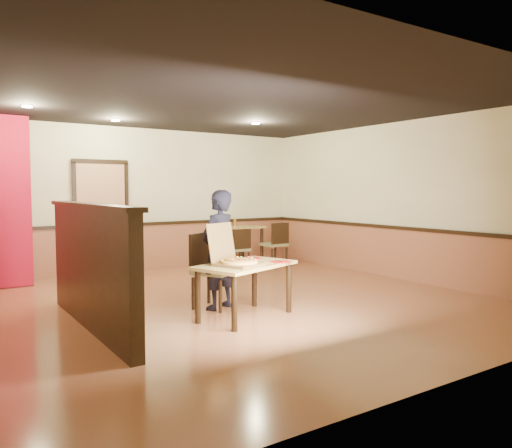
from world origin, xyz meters
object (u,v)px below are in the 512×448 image
(main_table, at_px, (245,272))
(diner, at_px, (219,250))
(side_table, at_px, (242,235))
(pizza_box, at_px, (236,260))
(diner_chair, at_px, (209,267))
(side_chair_right, at_px, (276,242))
(side_chair_left, at_px, (239,248))
(condiment, at_px, (235,222))

(main_table, bearing_deg, diner, 75.39)
(main_table, distance_m, side_table, 4.42)
(pizza_box, bearing_deg, main_table, -2.56)
(diner_chair, distance_m, pizza_box, 0.82)
(side_table, bearing_deg, main_table, -121.33)
(diner_chair, distance_m, side_chair_right, 3.76)
(side_chair_right, height_order, pizza_box, pizza_box)
(diner_chair, bearing_deg, diner, -96.45)
(main_table, xyz_separation_m, pizza_box, (-0.17, -0.06, 0.17))
(main_table, bearing_deg, side_chair_left, 40.47)
(diner_chair, bearing_deg, side_chair_right, 8.56)
(diner, bearing_deg, side_chair_left, -148.84)
(side_chair_right, bearing_deg, diner, 39.93)
(diner_chair, distance_m, side_chair_left, 3.13)
(condiment, bearing_deg, side_chair_left, -115.61)
(diner_chair, height_order, side_table, diner_chair)
(side_chair_right, bearing_deg, diner_chair, 37.69)
(side_chair_left, distance_m, side_chair_right, 0.90)
(side_chair_right, relative_size, side_table, 1.03)
(diner_chair, xyz_separation_m, pizza_box, (-0.06, -0.79, 0.20))
(side_chair_right, xyz_separation_m, diner, (-2.80, -2.57, 0.30))
(diner_chair, bearing_deg, condiment, 22.06)
(side_chair_left, bearing_deg, diner, 52.58)
(diner_chair, xyz_separation_m, side_chair_right, (2.87, 2.43, -0.05))
(main_table, height_order, pizza_box, pizza_box)
(side_chair_right, bearing_deg, condiment, -54.55)
(pizza_box, bearing_deg, side_chair_left, 36.71)
(diner, bearing_deg, main_table, 72.18)
(main_table, relative_size, side_chair_left, 1.75)
(diner_chair, xyz_separation_m, diner, (0.07, -0.14, 0.25))
(side_chair_right, relative_size, condiment, 5.98)
(diner, bearing_deg, condiment, -146.71)
(side_chair_left, bearing_deg, side_table, -127.30)
(condiment, bearing_deg, side_chair_right, -51.97)
(diner_chair, height_order, side_chair_left, diner_chair)
(main_table, bearing_deg, pizza_box, 179.40)
(side_chair_right, bearing_deg, main_table, 46.36)
(main_table, bearing_deg, diner_chair, 79.59)
(diner_chair, distance_m, diner, 0.29)
(diner_chair, xyz_separation_m, side_chair_left, (1.96, 2.43, -0.10))
(main_table, relative_size, diner, 0.90)
(side_table, height_order, pizza_box, pizza_box)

